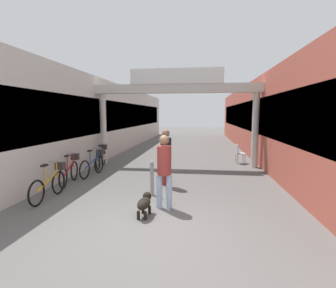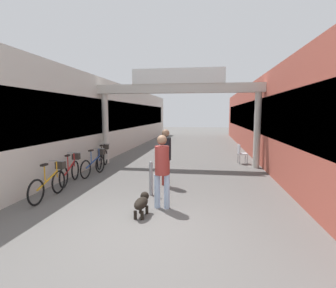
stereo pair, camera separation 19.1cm
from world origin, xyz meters
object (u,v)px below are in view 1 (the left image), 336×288
Objects in this scene: bicycle_red_second at (70,170)px; bollard_post_metal at (152,178)px; dog_on_leash at (145,203)px; cafe_chair_aluminium_nearer at (239,152)px; pedestrian_companion at (166,154)px; bicycle_orange_nearest at (50,183)px; bicycle_black_farthest at (101,157)px; pedestrian_with_dog at (164,166)px; bicycle_blue_third at (94,164)px.

bicycle_red_second is 1.73× the size of bollard_post_metal.
dog_on_leash is 0.76× the size of cafe_chair_aluminium_nearer.
pedestrian_companion reaches higher than dog_on_leash.
dog_on_leash is 1.53m from bollard_post_metal.
bicycle_orange_nearest is 4.25m from bicycle_black_farthest.
bicycle_red_second is at bearing -90.27° from bicycle_black_farthest.
dog_on_leash is 0.40× the size of bicycle_black_farthest.
bicycle_blue_third is (-3.10, 3.07, -0.59)m from pedestrian_with_dog.
pedestrian_companion is 1.86× the size of bollard_post_metal.
dog_on_leash is (-0.37, -0.54, -0.73)m from pedestrian_with_dog.
dog_on_leash is 7.33m from cafe_chair_aluminium_nearer.
bicycle_red_second is (-0.24, 1.54, 0.00)m from bicycle_orange_nearest.
pedestrian_with_dog is at bearing 55.96° from dog_on_leash.
bicycle_orange_nearest is 1.56m from bicycle_red_second.
pedestrian_with_dog is 1.84× the size of bollard_post_metal.
cafe_chair_aluminium_nearer is at bearing 45.23° from bicycle_orange_nearest.
bicycle_red_second is at bearing 98.97° from bicycle_orange_nearest.
cafe_chair_aluminium_nearer is at bearing 35.43° from bicycle_red_second.
bollard_post_metal is at bearing 13.37° from bicycle_orange_nearest.
pedestrian_companion is at bearing -123.99° from cafe_chair_aluminium_nearer.
pedestrian_companion is 1.07× the size of bicycle_black_farthest.
cafe_chair_aluminium_nearer is at bearing 56.01° from pedestrian_companion.
bicycle_blue_third reaches higher than dog_on_leash.
pedestrian_companion is 3.40m from bicycle_orange_nearest.
pedestrian_with_dog is at bearing -53.54° from bicycle_black_farthest.
cafe_chair_aluminium_nearer is (6.01, 4.27, 0.10)m from bicycle_red_second.
bicycle_orange_nearest is 2.73m from bicycle_blue_third.
dog_on_leash is at bearing -38.60° from bicycle_red_second.
bicycle_red_second reaches higher than dog_on_leash.
bicycle_orange_nearest is at bearing -166.63° from bollard_post_metal.
bicycle_blue_third is at bearing 75.93° from bicycle_red_second.
bicycle_orange_nearest reaches higher than bollard_post_metal.
bicycle_blue_third is at bearing 141.22° from bollard_post_metal.
bicycle_blue_third is at bearing -151.66° from cafe_chair_aluminium_nearer.
pedestrian_companion is at bearing -39.73° from bicycle_black_farthest.
bicycle_blue_third is 1.73× the size of bollard_post_metal.
bicycle_orange_nearest reaches higher than dog_on_leash.
bicycle_red_second is at bearing -178.66° from pedestrian_companion.
bicycle_orange_nearest is at bearing 173.89° from pedestrian_with_dog.
bollard_post_metal is 1.09× the size of cafe_chair_aluminium_nearer.
bicycle_blue_third is 6.49m from cafe_chair_aluminium_nearer.
pedestrian_with_dog is at bearing -83.59° from pedestrian_companion.
cafe_chair_aluminium_nearer is at bearing 14.68° from bicycle_black_farthest.
cafe_chair_aluminium_nearer is at bearing 28.34° from bicycle_blue_third.
bollard_post_metal is at bearing -17.24° from bicycle_red_second.
cafe_chair_aluminium_nearer is (5.71, 3.08, 0.10)m from bicycle_blue_third.
bicycle_orange_nearest reaches higher than cafe_chair_aluminium_nearer.
dog_on_leash is (-0.15, -2.49, -0.74)m from pedestrian_companion.
bicycle_orange_nearest is 1.01× the size of bicycle_black_farthest.
dog_on_leash is 4.53m from bicycle_blue_third.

